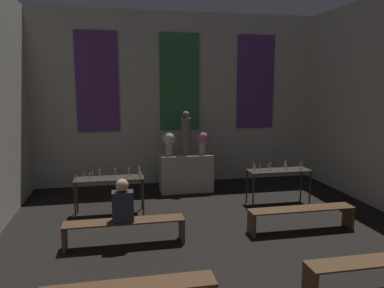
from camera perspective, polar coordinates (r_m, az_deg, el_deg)
wall_back at (r=10.50m, az=-1.95°, el=7.00°), size 8.11×0.16×4.71m
altar at (r=9.78m, az=-0.93°, el=-4.35°), size 1.34×0.66×0.97m
statue at (r=9.60m, az=-0.95°, el=1.48°), size 0.25×0.25×1.12m
flower_vase_left at (r=9.55m, az=-3.51°, el=0.56°), size 0.34×0.34×0.60m
flower_vase_right at (r=9.71m, az=1.58°, el=0.71°), size 0.34×0.34×0.60m
candle_rack_left at (r=8.17m, az=-12.46°, el=-5.69°), size 1.45×0.49×0.99m
candle_rack_right at (r=8.95m, az=13.04°, el=-4.43°), size 1.45×0.49×0.99m
pew_second_right at (r=5.84m, az=26.55°, el=-16.48°), size 2.05×0.36×0.44m
pew_back_left at (r=6.70m, az=-10.20°, el=-12.33°), size 2.05×0.36×0.44m
pew_back_right at (r=7.51m, az=16.34°, el=-10.19°), size 2.05×0.36×0.44m
person_seated at (r=6.55m, az=-10.51°, el=-8.72°), size 0.36×0.24×0.74m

